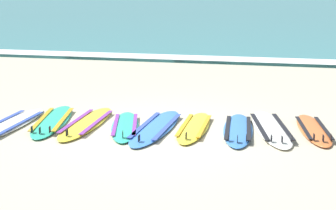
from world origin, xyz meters
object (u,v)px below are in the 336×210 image
Objects in this scene: surfboard_0 at (10,124)px; surfboard_8 at (313,129)px; surfboard_6 at (238,130)px; surfboard_2 at (87,123)px; surfboard_3 at (125,126)px; surfboard_4 at (156,127)px; surfboard_7 at (271,128)px; surfboard_1 at (53,121)px; surfboard_5 at (194,127)px.

surfboard_0 is 1.14× the size of surfboard_8.
surfboard_6 and surfboard_8 have the same top height.
surfboard_6 is (4.27, 0.52, 0.00)m from surfboard_0.
surfboard_0 is 1.01× the size of surfboard_2.
surfboard_3 is at bearing -3.45° from surfboard_2.
surfboard_6 is at bearing -168.24° from surfboard_8.
surfboard_4 is 1.01× the size of surfboard_7.
surfboard_0 is at bearing -172.58° from surfboard_4.
surfboard_4 and surfboard_8 have the same top height.
surfboard_7 is at bearing 8.98° from surfboard_3.
surfboard_8 is (3.45, 0.49, 0.00)m from surfboard_3.
surfboard_7 is 0.77m from surfboard_8.
surfboard_7 is at bearing 6.21° from surfboard_2.
surfboard_2 and surfboard_3 have the same top height.
surfboard_3 is (2.18, 0.31, 0.00)m from surfboard_0.
surfboard_3 is (1.49, -0.05, -0.00)m from surfboard_1.
surfboard_6 is (3.58, 0.15, 0.00)m from surfboard_1.
surfboard_0 and surfboard_2 have the same top height.
surfboard_4 is 1.15× the size of surfboard_6.
surfboard_0 and surfboard_6 have the same top height.
surfboard_1 is 0.97× the size of surfboard_7.
surfboard_4 is at bearing 7.42° from surfboard_0.
surfboard_6 is at bearing 3.22° from surfboard_2.
surfboard_1 is 3.58m from surfboard_6.
surfboard_3 is at bearing -171.02° from surfboard_7.
surfboard_0 is 3.50m from surfboard_5.
surfboard_4 is (2.07, -0.01, -0.00)m from surfboard_1.
surfboard_6 is (2.88, 0.16, 0.00)m from surfboard_2.
surfboard_2 is at bearing 179.94° from surfboard_4.
surfboard_2 is 1.09× the size of surfboard_6.
surfboard_4 and surfboard_7 have the same top height.
surfboard_1 is 1.15× the size of surfboard_5.
surfboard_8 is (5.62, 0.80, 0.00)m from surfboard_0.
surfboard_5 is at bearing 8.34° from surfboard_0.
surfboard_3 is at bearing -171.90° from surfboard_8.
surfboard_4 is at bearing 4.50° from surfboard_3.
surfboard_4 is 0.71m from surfboard_5.
surfboard_5 is 0.96× the size of surfboard_6.
surfboard_2 is 0.95× the size of surfboard_7.
surfboard_5 is (0.70, 0.15, 0.00)m from surfboard_4.
surfboard_2 is 4.25m from surfboard_8.
surfboard_7 is (4.86, 0.74, 0.00)m from surfboard_0.
surfboard_2 and surfboard_4 have the same top height.
surfboard_4 is at bearing -0.23° from surfboard_1.
surfboard_3 is 3.48m from surfboard_8.
surfboard_0 and surfboard_8 have the same top height.
surfboard_4 is (1.37, -0.00, -0.00)m from surfboard_2.
surfboard_8 is at bearing 8.14° from surfboard_0.
surfboard_0 is at bearing -173.03° from surfboard_6.
surfboard_3 is (0.78, -0.05, 0.00)m from surfboard_2.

